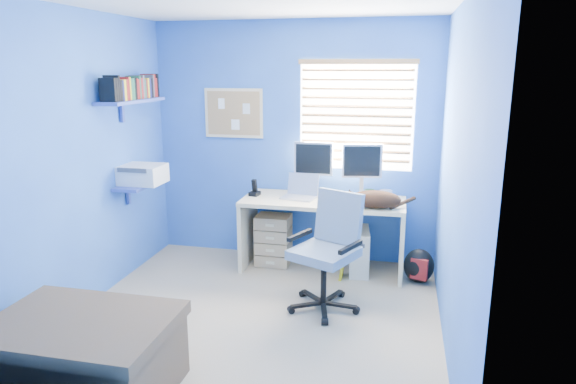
% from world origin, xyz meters
% --- Properties ---
extents(floor, '(3.00, 3.20, 0.00)m').
position_xyz_m(floor, '(0.00, 0.00, 0.00)').
color(floor, tan).
rests_on(floor, ground).
extents(wall_back, '(3.00, 0.01, 2.50)m').
position_xyz_m(wall_back, '(0.00, 1.60, 1.25)').
color(wall_back, '#2F5AB7').
rests_on(wall_back, ground).
extents(wall_front, '(3.00, 0.01, 2.50)m').
position_xyz_m(wall_front, '(0.00, -1.60, 1.25)').
color(wall_front, '#2F5AB7').
rests_on(wall_front, ground).
extents(wall_left, '(0.01, 3.20, 2.50)m').
position_xyz_m(wall_left, '(-1.50, 0.00, 1.25)').
color(wall_left, '#2F5AB7').
rests_on(wall_left, ground).
extents(wall_right, '(0.01, 3.20, 2.50)m').
position_xyz_m(wall_right, '(1.50, 0.00, 1.25)').
color(wall_right, '#2F5AB7').
rests_on(wall_right, ground).
extents(desk, '(1.62, 0.65, 0.74)m').
position_xyz_m(desk, '(0.38, 1.26, 0.37)').
color(desk, beige).
rests_on(desk, floor).
extents(laptop, '(0.37, 0.32, 0.22)m').
position_xyz_m(laptop, '(0.13, 1.25, 0.85)').
color(laptop, silver).
rests_on(laptop, desk).
extents(monitor_left, '(0.40, 0.12, 0.54)m').
position_xyz_m(monitor_left, '(0.23, 1.49, 1.01)').
color(monitor_left, silver).
rests_on(monitor_left, desk).
extents(monitor_right, '(0.42, 0.20, 0.54)m').
position_xyz_m(monitor_right, '(0.74, 1.47, 1.01)').
color(monitor_right, silver).
rests_on(monitor_right, desk).
extents(phone, '(0.11, 0.12, 0.17)m').
position_xyz_m(phone, '(-0.34, 1.26, 0.82)').
color(phone, black).
rests_on(phone, desk).
extents(mug, '(0.10, 0.09, 0.10)m').
position_xyz_m(mug, '(0.83, 1.36, 0.79)').
color(mug, '#1E5A3D').
rests_on(mug, desk).
extents(cd_spindle, '(0.13, 0.13, 0.07)m').
position_xyz_m(cd_spindle, '(0.98, 1.49, 0.78)').
color(cd_spindle, silver).
rests_on(cd_spindle, desk).
extents(cat, '(0.52, 0.37, 0.17)m').
position_xyz_m(cat, '(0.90, 1.05, 0.82)').
color(cat, black).
rests_on(cat, desk).
extents(tower_pc, '(0.24, 0.46, 0.45)m').
position_xyz_m(tower_pc, '(0.75, 1.26, 0.23)').
color(tower_pc, beige).
rests_on(tower_pc, floor).
extents(drawer_boxes, '(0.35, 0.28, 0.54)m').
position_xyz_m(drawer_boxes, '(-0.14, 1.27, 0.27)').
color(drawer_boxes, tan).
rests_on(drawer_boxes, floor).
extents(yellow_book, '(0.03, 0.17, 0.24)m').
position_xyz_m(yellow_book, '(0.61, 1.06, 0.12)').
color(yellow_book, yellow).
rests_on(yellow_book, floor).
extents(backpack, '(0.34, 0.30, 0.34)m').
position_xyz_m(backpack, '(1.34, 1.12, 0.17)').
color(backpack, black).
rests_on(backpack, floor).
extents(bed_corner, '(1.08, 0.77, 0.52)m').
position_xyz_m(bed_corner, '(-0.77, -1.13, 0.26)').
color(bed_corner, '#4D3C29').
rests_on(bed_corner, floor).
extents(office_chair, '(0.77, 0.77, 1.00)m').
position_xyz_m(office_chair, '(0.54, 0.42, 0.37)').
color(office_chair, black).
rests_on(office_chair, floor).
extents(window_blinds, '(1.15, 0.05, 1.10)m').
position_xyz_m(window_blinds, '(0.65, 1.57, 1.55)').
color(window_blinds, white).
rests_on(window_blinds, ground).
extents(corkboard, '(0.64, 0.02, 0.52)m').
position_xyz_m(corkboard, '(-0.65, 1.58, 1.55)').
color(corkboard, beige).
rests_on(corkboard, ground).
extents(wall_shelves, '(0.42, 0.90, 1.05)m').
position_xyz_m(wall_shelves, '(-1.35, 0.75, 1.43)').
color(wall_shelves, '#364BA7').
rests_on(wall_shelves, ground).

